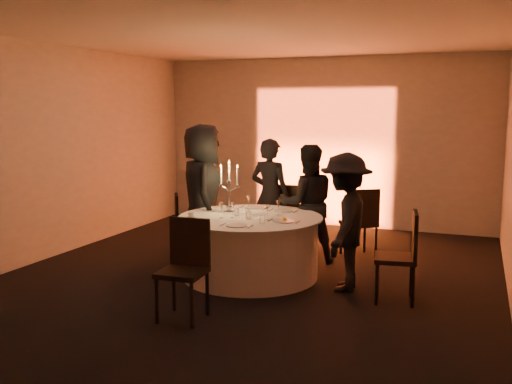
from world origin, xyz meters
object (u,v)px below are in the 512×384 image
(banquet_table, at_px, (250,247))
(chair_front, at_px, (185,262))
(chair_back_right, at_px, (361,219))
(chair_right, at_px, (403,251))
(guest_back_left, at_px, (270,196))
(coffee_cup, at_px, (191,215))
(guest_back_right, at_px, (307,204))
(guest_right, at_px, (345,222))
(chair_back_left, at_px, (288,213))
(guest_left, at_px, (203,193))
(chair_left, at_px, (184,220))
(candelabra, at_px, (229,195))

(banquet_table, relative_size, chair_front, 1.80)
(chair_back_right, xyz_separation_m, chair_right, (0.79, -1.69, 0.00))
(guest_back_left, distance_m, coffee_cup, 1.67)
(guest_back_right, height_order, guest_right, guest_back_right)
(chair_back_right, distance_m, chair_right, 1.86)
(guest_right, bearing_deg, chair_back_right, -179.31)
(chair_back_left, xyz_separation_m, guest_back_left, (-0.20, -0.21, 0.28))
(chair_back_left, relative_size, chair_right, 1.00)
(chair_back_right, distance_m, guest_back_left, 1.35)
(guest_left, relative_size, guest_right, 1.18)
(banquet_table, xyz_separation_m, chair_left, (-1.33, 0.73, 0.10))
(candelabra, bearing_deg, banquet_table, -22.53)
(chair_back_right, xyz_separation_m, candelabra, (-1.46, -1.28, 0.45))
(chair_front, bearing_deg, chair_back_right, 64.83)
(chair_right, relative_size, chair_front, 1.00)
(banquet_table, bearing_deg, chair_back_right, 52.07)
(chair_right, xyz_separation_m, guest_back_left, (-2.10, 1.54, 0.27))
(chair_left, distance_m, guest_back_left, 1.30)
(chair_front, xyz_separation_m, guest_back_left, (-0.11, 2.80, 0.27))
(chair_back_left, bearing_deg, guest_left, 46.69)
(chair_back_right, bearing_deg, chair_right, 79.52)
(chair_front, bearing_deg, candelabra, 95.72)
(guest_left, relative_size, candelabra, 2.78)
(chair_front, relative_size, guest_right, 0.62)
(chair_front, distance_m, guest_left, 2.24)
(coffee_cup, bearing_deg, guest_left, 107.36)
(banquet_table, relative_size, candelabra, 2.65)
(chair_right, distance_m, coffee_cup, 2.56)
(chair_left, distance_m, chair_front, 2.58)
(guest_right, height_order, candelabra, guest_right)
(candelabra, bearing_deg, chair_left, 149.16)
(chair_back_left, distance_m, guest_left, 1.39)
(guest_back_right, bearing_deg, chair_front, 50.78)
(guest_back_left, bearing_deg, banquet_table, 107.91)
(guest_back_left, distance_m, guest_back_right, 0.75)
(guest_back_left, relative_size, candelabra, 2.46)
(guest_back_right, bearing_deg, coffee_cup, 21.93)
(chair_back_right, bearing_deg, chair_back_left, -38.75)
(coffee_cup, bearing_deg, banquet_table, 26.58)
(guest_back_left, xyz_separation_m, guest_right, (1.41, -1.34, -0.04))
(guest_left, xyz_separation_m, guest_back_right, (1.38, 0.42, -0.13))
(chair_right, xyz_separation_m, chair_front, (-1.99, -1.26, 0.00))
(chair_back_right, bearing_deg, guest_right, 58.26)
(chair_left, bearing_deg, banquet_table, -150.00)
(guest_left, distance_m, coffee_cup, 0.90)
(banquet_table, height_order, chair_right, chair_right)
(chair_right, height_order, guest_back_left, guest_back_left)
(banquet_table, height_order, chair_back_right, chair_back_right)
(guest_left, bearing_deg, chair_back_left, -72.82)
(chair_back_left, xyz_separation_m, chair_front, (-0.09, -3.02, 0.00))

